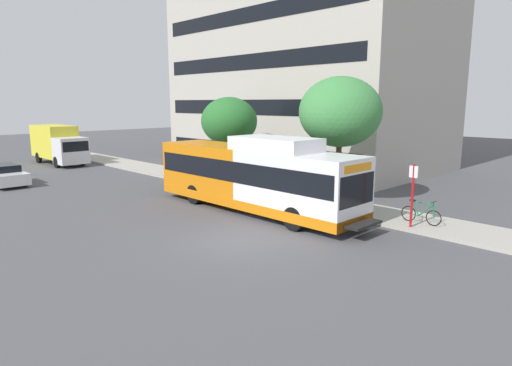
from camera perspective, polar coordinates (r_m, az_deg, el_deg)
ground_plane at (r=23.14m, az=-15.35°, el=-2.88°), size 120.00×120.00×0.00m
sidewalk_curb at (r=25.70m, az=0.61°, el=-1.03°), size 3.00×56.00×0.14m
transit_bus at (r=20.92m, az=-0.26°, el=0.87°), size 2.58×12.25×3.65m
bus_stop_sign_pole at (r=18.83m, az=19.73°, el=-0.99°), size 0.10×0.36×2.60m
bicycle_parked at (r=19.77m, az=20.70°, el=-3.76°), size 0.52×1.76×1.02m
street_tree_near_stop at (r=22.59m, az=10.91°, el=9.05°), size 4.14×4.14×6.34m
street_tree_mid_block at (r=28.60m, az=-3.51°, el=8.02°), size 3.63×3.63×5.40m
parked_car_far_lane at (r=32.08m, az=-29.97°, el=0.93°), size 1.80×4.50×1.33m
box_truck_background at (r=41.01m, az=-24.37°, el=4.70°), size 2.32×7.01×3.25m
lattice_comm_tower at (r=54.66m, az=-7.55°, el=12.76°), size 1.10×1.10×23.02m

